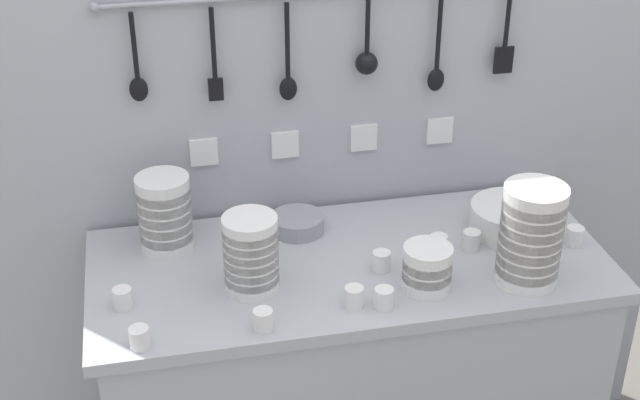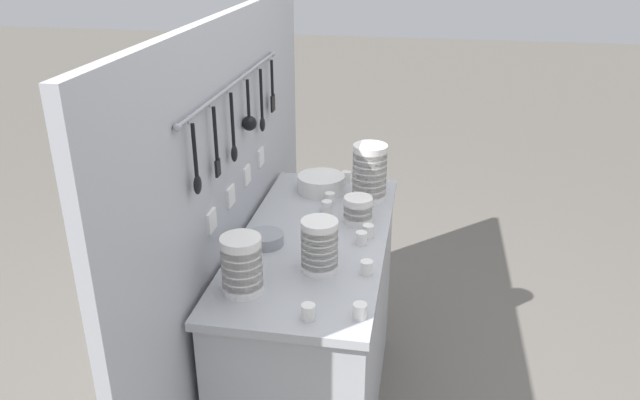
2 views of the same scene
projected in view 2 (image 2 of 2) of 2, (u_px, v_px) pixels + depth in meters
name	position (u px, v px, depth m)	size (l,w,h in m)	color
counter	(315.00, 331.00, 2.52)	(1.24, 0.54, 0.87)	#ADAFB5
back_wall	(236.00, 237.00, 2.40)	(2.04, 0.09, 1.67)	#A8AAB2
bowl_stack_back_corner	(319.00, 246.00, 2.08)	(0.12, 0.12, 0.18)	white
bowl_stack_nested_right	(369.00, 173.00, 2.61)	(0.14, 0.14, 0.24)	white
bowl_stack_wide_centre	(242.00, 265.00, 1.95)	(0.13, 0.13, 0.19)	white
bowl_stack_tall_left	(358.00, 210.00, 2.43)	(0.11, 0.11, 0.11)	white
plate_stack	(321.00, 183.00, 2.72)	(0.21, 0.21, 0.07)	white
steel_mixing_bowl	(265.00, 239.00, 2.27)	(0.13, 0.13, 0.04)	#93969E
cup_back_left	(346.00, 177.00, 2.83)	(0.04, 0.04, 0.05)	white
cup_back_right	(308.00, 312.00, 1.84)	(0.04, 0.04, 0.05)	white
cup_edge_far	(331.00, 224.00, 2.38)	(0.04, 0.04, 0.05)	white
cup_front_right	(368.00, 231.00, 2.33)	(0.04, 0.04, 0.05)	white
cup_beside_plates	(327.00, 207.00, 2.53)	(0.04, 0.04, 0.05)	white
cup_centre	(360.00, 311.00, 1.84)	(0.04, 0.04, 0.05)	white
cup_front_left	(330.00, 198.00, 2.60)	(0.04, 0.04, 0.05)	white
cup_edge_near	(361.00, 238.00, 2.27)	(0.04, 0.04, 0.05)	white
cup_mid_row	(367.00, 268.00, 2.08)	(0.04, 0.04, 0.05)	white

